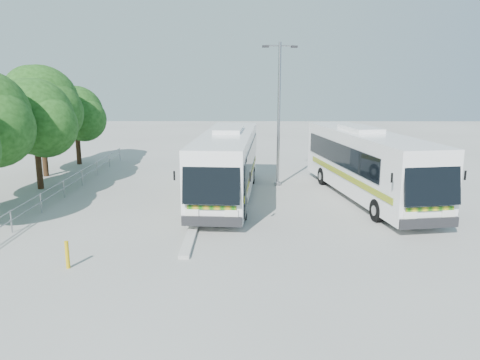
{
  "coord_description": "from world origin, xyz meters",
  "views": [
    {
      "loc": [
        -0.16,
        -21.97,
        6.45
      ],
      "look_at": [
        -0.29,
        1.18,
        1.4
      ],
      "focal_mm": 35.0,
      "sensor_mm": 36.0,
      "label": 1
    }
  ],
  "objects_px": {
    "coach_main": "(227,163)",
    "lamppost": "(279,108)",
    "tree_far_c": "(36,117)",
    "coach_adjacent": "(367,163)",
    "bollard": "(67,255)",
    "tree_far_d": "(41,104)",
    "tree_far_e": "(77,113)"
  },
  "relations": [
    {
      "from": "lamppost",
      "to": "coach_main",
      "type": "bearing_deg",
      "value": -143.72
    },
    {
      "from": "coach_main",
      "to": "coach_adjacent",
      "type": "bearing_deg",
      "value": 2.78
    },
    {
      "from": "tree_far_e",
      "to": "bollard",
      "type": "bearing_deg",
      "value": -72.28
    },
    {
      "from": "coach_main",
      "to": "bollard",
      "type": "xyz_separation_m",
      "value": [
        -5.2,
        -9.88,
        -1.45
      ]
    },
    {
      "from": "tree_far_e",
      "to": "coach_adjacent",
      "type": "height_order",
      "value": "tree_far_e"
    },
    {
      "from": "tree_far_c",
      "to": "coach_adjacent",
      "type": "relative_size",
      "value": 0.49
    },
    {
      "from": "coach_adjacent",
      "to": "tree_far_e",
      "type": "bearing_deg",
      "value": 142.5
    },
    {
      "from": "tree_far_e",
      "to": "lamppost",
      "type": "height_order",
      "value": "lamppost"
    },
    {
      "from": "tree_far_c",
      "to": "coach_main",
      "type": "distance_m",
      "value": 11.53
    },
    {
      "from": "tree_far_c",
      "to": "coach_adjacent",
      "type": "xyz_separation_m",
      "value": [
        18.68,
        -2.19,
        -2.28
      ]
    },
    {
      "from": "tree_far_d",
      "to": "tree_far_e",
      "type": "height_order",
      "value": "tree_far_d"
    },
    {
      "from": "tree_far_e",
      "to": "bollard",
      "type": "relative_size",
      "value": 6.02
    },
    {
      "from": "coach_adjacent",
      "to": "lamppost",
      "type": "height_order",
      "value": "lamppost"
    },
    {
      "from": "coach_main",
      "to": "lamppost",
      "type": "distance_m",
      "value": 5.06
    },
    {
      "from": "lamppost",
      "to": "bollard",
      "type": "xyz_separation_m",
      "value": [
        -8.21,
        -12.88,
        -4.2
      ]
    },
    {
      "from": "tree_far_d",
      "to": "bollard",
      "type": "relative_size",
      "value": 7.46
    },
    {
      "from": "tree_far_e",
      "to": "bollard",
      "type": "xyz_separation_m",
      "value": [
        6.42,
        -20.1,
        -3.4
      ]
    },
    {
      "from": "tree_far_d",
      "to": "tree_far_e",
      "type": "relative_size",
      "value": 1.24
    },
    {
      "from": "tree_far_c",
      "to": "lamppost",
      "type": "height_order",
      "value": "lamppost"
    },
    {
      "from": "coach_main",
      "to": "lamppost",
      "type": "bearing_deg",
      "value": 49.03
    },
    {
      "from": "lamppost",
      "to": "tree_far_d",
      "type": "bearing_deg",
      "value": 161.28
    },
    {
      "from": "tree_far_e",
      "to": "coach_adjacent",
      "type": "bearing_deg",
      "value": -28.45
    },
    {
      "from": "tree_far_c",
      "to": "coach_adjacent",
      "type": "bearing_deg",
      "value": -6.69
    },
    {
      "from": "tree_far_d",
      "to": "coach_main",
      "type": "relative_size",
      "value": 0.57
    },
    {
      "from": "tree_far_d",
      "to": "bollard",
      "type": "bearing_deg",
      "value": -65.51
    },
    {
      "from": "lamppost",
      "to": "bollard",
      "type": "height_order",
      "value": "lamppost"
    },
    {
      "from": "tree_far_d",
      "to": "bollard",
      "type": "distance_m",
      "value": 17.68
    },
    {
      "from": "coach_adjacent",
      "to": "lamppost",
      "type": "bearing_deg",
      "value": 136.11
    },
    {
      "from": "tree_far_e",
      "to": "lamppost",
      "type": "bearing_deg",
      "value": -26.27
    },
    {
      "from": "coach_adjacent",
      "to": "bollard",
      "type": "distance_m",
      "value": 16.1
    },
    {
      "from": "tree_far_c",
      "to": "bollard",
      "type": "height_order",
      "value": "tree_far_c"
    },
    {
      "from": "tree_far_c",
      "to": "coach_main",
      "type": "height_order",
      "value": "tree_far_c"
    }
  ]
}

